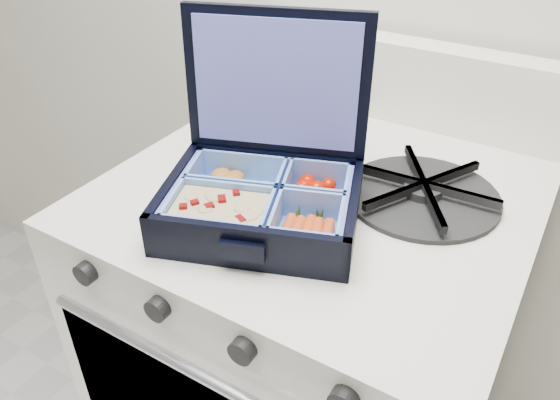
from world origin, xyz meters
The scene contains 5 objects.
stove centered at (0.08, 1.72, 0.40)m, with size 0.53×0.53×0.79m, color white, non-canonical shape.
bento_box centered at (0.06, 1.60, 0.82)m, with size 0.22×0.17×0.05m, color black, non-canonical shape.
burner_grate centered at (0.21, 1.75, 0.81)m, with size 0.19×0.19×0.03m, color black.
burner_grate_rear centered at (-0.03, 1.84, 0.80)m, with size 0.16×0.16×0.02m, color black.
fork centered at (0.15, 1.71, 0.80)m, with size 0.02×0.17×0.01m, color silver, non-canonical shape.
Camera 1 is at (0.35, 1.17, 1.17)m, focal length 35.00 mm.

